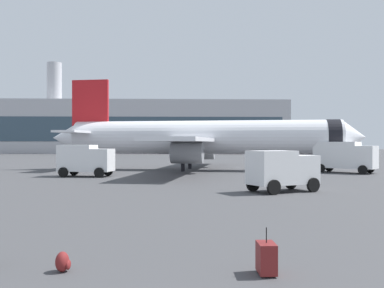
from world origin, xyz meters
TOP-DOWN VIEW (x-y plane):
  - airplane_at_gate at (3.06, 43.66)m, footprint 35.62×32.33m
  - service_truck at (-8.15, 34.93)m, footprint 5.12×3.26m
  - fuel_truck at (17.50, 38.92)m, footprint 6.15×5.67m
  - cargo_van at (6.84, 22.08)m, footprint 4.83×3.80m
  - safety_cone_near at (-10.05, 38.29)m, footprint 0.44×0.44m
  - safety_cone_mid at (20.01, 40.53)m, footprint 0.44×0.44m
  - rolling_suitcase at (2.32, 5.35)m, footprint 0.40×0.64m
  - traveller_backpack at (-2.49, 5.72)m, footprint 0.36×0.40m
  - terminal_building at (-17.54, 128.01)m, footprint 101.50×19.55m

SIDE VIEW (x-z plane):
  - traveller_backpack at x=-2.49m, z-range -0.01..0.47m
  - safety_cone_near at x=-10.05m, z-range -0.01..0.76m
  - rolling_suitcase at x=2.32m, z-range -0.16..0.94m
  - safety_cone_mid at x=20.01m, z-range -0.01..0.80m
  - cargo_van at x=6.84m, z-range 0.15..2.75m
  - service_truck at x=-8.15m, z-range 0.16..3.05m
  - fuel_truck at x=17.50m, z-range 0.17..3.37m
  - airplane_at_gate at x=3.06m, z-range -1.59..8.91m
  - terminal_building at x=-17.54m, z-range -5.90..21.81m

